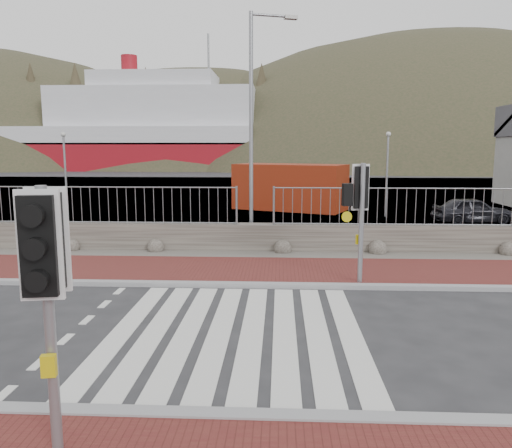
# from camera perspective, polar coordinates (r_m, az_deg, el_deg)

# --- Properties ---
(ground) EXTENTS (220.00, 220.00, 0.00)m
(ground) POSITION_cam_1_polar(r_m,az_deg,el_deg) (9.44, -2.32, -12.25)
(ground) COLOR #28282B
(ground) RESTS_ON ground
(sidewalk_far) EXTENTS (40.00, 3.00, 0.08)m
(sidewalk_far) POSITION_cam_1_polar(r_m,az_deg,el_deg) (13.71, -0.65, -5.34)
(sidewalk_far) COLOR maroon
(sidewalk_far) RESTS_ON ground
(kerb_near) EXTENTS (40.00, 0.25, 0.12)m
(kerb_near) POSITION_cam_1_polar(r_m,az_deg,el_deg) (6.71, -4.74, -21.04)
(kerb_near) COLOR gray
(kerb_near) RESTS_ON ground
(kerb_far) EXTENTS (40.00, 0.25, 0.12)m
(kerb_far) POSITION_cam_1_polar(r_m,az_deg,el_deg) (12.26, -1.07, -7.00)
(kerb_far) COLOR gray
(kerb_far) RESTS_ON ground
(zebra_crossing) EXTENTS (4.62, 5.60, 0.01)m
(zebra_crossing) POSITION_cam_1_polar(r_m,az_deg,el_deg) (9.43, -2.32, -12.22)
(zebra_crossing) COLOR silver
(zebra_crossing) RESTS_ON ground
(gravel_strip) EXTENTS (40.00, 1.50, 0.06)m
(gravel_strip) POSITION_cam_1_polar(r_m,az_deg,el_deg) (15.66, -0.22, -3.59)
(gravel_strip) COLOR #59544C
(gravel_strip) RESTS_ON ground
(stone_wall) EXTENTS (40.00, 0.60, 0.90)m
(stone_wall) POSITION_cam_1_polar(r_m,az_deg,el_deg) (16.36, -0.07, -1.56)
(stone_wall) COLOR #4A443D
(stone_wall) RESTS_ON ground
(railing) EXTENTS (18.07, 0.07, 1.22)m
(railing) POSITION_cam_1_polar(r_m,az_deg,el_deg) (16.02, -0.10, 3.17)
(railing) COLOR gray
(railing) RESTS_ON stone_wall
(quay) EXTENTS (120.00, 40.00, 0.50)m
(quay) POSITION_cam_1_polar(r_m,az_deg,el_deg) (36.84, 1.52, 3.50)
(quay) COLOR #4C4C4F
(quay) RESTS_ON ground
(water) EXTENTS (220.00, 50.00, 0.05)m
(water) POSITION_cam_1_polar(r_m,az_deg,el_deg) (71.76, 2.14, 6.07)
(water) COLOR #3F4C54
(water) RESTS_ON ground
(ferry) EXTENTS (50.00, 16.00, 20.00)m
(ferry) POSITION_cam_1_polar(r_m,az_deg,el_deg) (80.81, -15.83, 9.85)
(ferry) COLOR maroon
(ferry) RESTS_ON ground
(hills_backdrop) EXTENTS (254.00, 90.00, 100.00)m
(hills_backdrop) POSITION_cam_1_polar(r_m,az_deg,el_deg) (100.40, 6.11, -6.54)
(hills_backdrop) COLOR #2E3520
(hills_backdrop) RESTS_ON ground
(traffic_signal_near) EXTENTS (0.47, 0.33, 3.00)m
(traffic_signal_near) POSITION_cam_1_polar(r_m,az_deg,el_deg) (5.63, -22.88, -4.46)
(traffic_signal_near) COLOR gray
(traffic_signal_near) RESTS_ON ground
(traffic_signal_far) EXTENTS (0.74, 0.35, 3.01)m
(traffic_signal_far) POSITION_cam_1_polar(r_m,az_deg,el_deg) (12.31, 11.87, 2.96)
(traffic_signal_far) COLOR gray
(traffic_signal_far) RESTS_ON ground
(streetlight) EXTENTS (1.60, 0.63, 7.72)m
(streetlight) POSITION_cam_1_polar(r_m,az_deg,el_deg) (16.96, -0.12, 12.02)
(streetlight) COLOR gray
(streetlight) RESTS_ON ground
(shipping_container) EXTENTS (6.42, 4.60, 2.47)m
(shipping_container) POSITION_cam_1_polar(r_m,az_deg,el_deg) (27.36, 3.89, 4.25)
(shipping_container) COLOR maroon
(shipping_container) RESTS_ON ground
(car_a) EXTENTS (3.55, 1.71, 1.17)m
(car_a) POSITION_cam_1_polar(r_m,az_deg,el_deg) (24.38, 23.47, 1.46)
(car_a) COLOR black
(car_a) RESTS_ON ground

